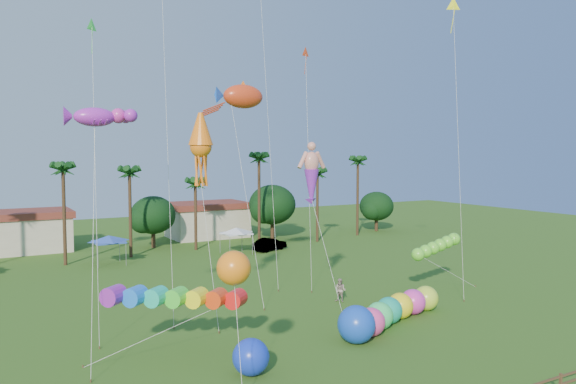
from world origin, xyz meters
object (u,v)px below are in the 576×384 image
spectator_b (340,290)px  blue_ball (251,357)px  car_b (270,244)px  caterpillar_inflatable (388,312)px

spectator_b → blue_ball: blue_ball is taller
car_b → spectator_b: size_ratio=2.49×
spectator_b → caterpillar_inflatable: (-0.85, -6.69, 0.06)m
car_b → caterpillar_inflatable: (-6.87, -29.82, 0.22)m
spectator_b → caterpillar_inflatable: caterpillar_inflatable is taller
spectator_b → blue_ball: bearing=-83.6°
spectator_b → blue_ball: (-12.39, -9.53, 0.05)m
spectator_b → caterpillar_inflatable: size_ratio=0.16×
spectator_b → blue_ball: 15.63m
car_b → caterpillar_inflatable: bearing=145.8°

